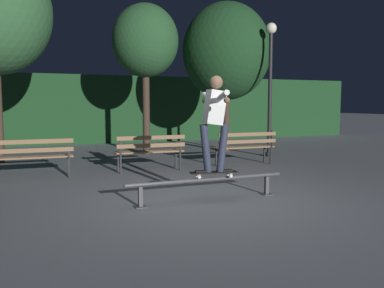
% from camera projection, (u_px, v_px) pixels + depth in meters
% --- Properties ---
extents(ground_plane, '(90.00, 90.00, 0.00)m').
position_uv_depth(ground_plane, '(207.00, 200.00, 6.64)').
color(ground_plane, slate).
extents(hedge_backdrop, '(24.00, 1.20, 2.68)m').
position_uv_depth(hedge_backdrop, '(96.00, 109.00, 16.32)').
color(hedge_backdrop, '#193D1E').
rests_on(hedge_backdrop, ground).
extents(grind_rail, '(2.75, 0.18, 0.38)m').
position_uv_depth(grind_rail, '(208.00, 183.00, 6.60)').
color(grind_rail, '#47474C').
rests_on(grind_rail, ground).
extents(skateboard, '(0.80, 0.33, 0.09)m').
position_uv_depth(skateboard, '(214.00, 173.00, 6.63)').
color(skateboard, black).
rests_on(skateboard, grind_rail).
extents(skateboarder, '(0.63, 1.39, 1.56)m').
position_uv_depth(skateboarder, '(215.00, 115.00, 6.53)').
color(skateboarder, black).
rests_on(skateboarder, skateboard).
extents(park_bench_leftmost, '(1.61, 0.47, 0.88)m').
position_uv_depth(park_bench_leftmost, '(33.00, 154.00, 8.42)').
color(park_bench_leftmost, black).
rests_on(park_bench_leftmost, ground).
extents(park_bench_left_center, '(1.61, 0.47, 0.88)m').
position_uv_depth(park_bench_left_center, '(150.00, 149.00, 9.39)').
color(park_bench_left_center, black).
rests_on(park_bench_left_center, ground).
extents(park_bench_right_center, '(1.61, 0.47, 0.88)m').
position_uv_depth(park_bench_right_center, '(245.00, 144.00, 10.35)').
color(park_bench_right_center, black).
rests_on(park_bench_right_center, ground).
extents(tree_behind_benches, '(2.02, 2.02, 4.59)m').
position_uv_depth(tree_behind_benches, '(145.00, 42.00, 12.36)').
color(tree_behind_benches, '#3D2D23').
rests_on(tree_behind_benches, ground).
extents(tree_far_right, '(2.82, 2.82, 4.79)m').
position_uv_depth(tree_far_right, '(226.00, 52.00, 13.04)').
color(tree_far_right, '#3D2D23').
rests_on(tree_far_right, ground).
extents(lamp_post_right, '(0.32, 0.32, 3.90)m').
position_uv_depth(lamp_post_right, '(270.00, 72.00, 11.87)').
color(lamp_post_right, black).
rests_on(lamp_post_right, ground).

